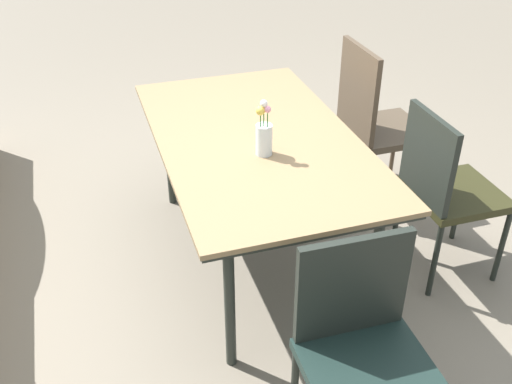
# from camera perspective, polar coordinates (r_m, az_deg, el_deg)

# --- Properties ---
(ground_plane) EXTENTS (12.00, 12.00, 0.00)m
(ground_plane) POSITION_cam_1_polar(r_m,az_deg,el_deg) (3.21, -1.55, -6.27)
(ground_plane) COLOR #756B5B
(dining_table) EXTENTS (1.59, 0.91, 0.72)m
(dining_table) POSITION_cam_1_polar(r_m,az_deg,el_deg) (2.85, -0.00, 4.41)
(dining_table) COLOR #8C704C
(dining_table) RESTS_ON ground
(chair_end_left) EXTENTS (0.43, 0.43, 0.88)m
(chair_end_left) POSITION_cam_1_polar(r_m,az_deg,el_deg) (2.08, 10.27, -14.47)
(chair_end_left) COLOR black
(chair_end_left) RESTS_ON ground
(chair_near_left) EXTENTS (0.42, 0.42, 0.88)m
(chair_near_left) POSITION_cam_1_polar(r_m,az_deg,el_deg) (2.99, 17.59, 0.65)
(chair_near_left) COLOR #2B2A14
(chair_near_left) RESTS_ON ground
(chair_near_right) EXTENTS (0.44, 0.44, 0.97)m
(chair_near_right) POSITION_cam_1_polar(r_m,az_deg,el_deg) (3.50, 11.23, 6.93)
(chair_near_right) COLOR #4B3E2F
(chair_near_right) RESTS_ON ground
(flower_vase) EXTENTS (0.07, 0.08, 0.26)m
(flower_vase) POSITION_cam_1_polar(r_m,az_deg,el_deg) (2.63, 0.76, 5.45)
(flower_vase) COLOR silver
(flower_vase) RESTS_ON dining_table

